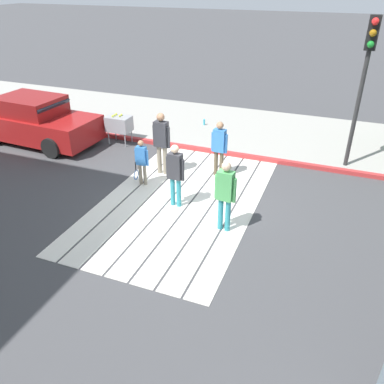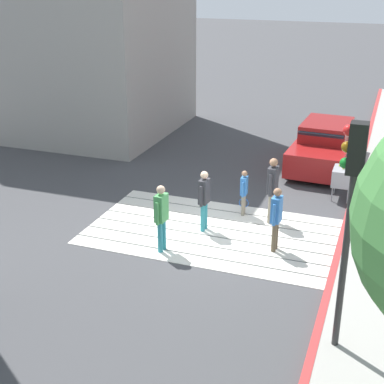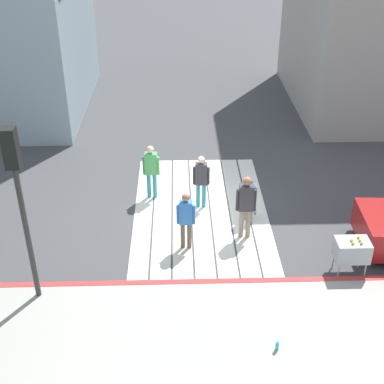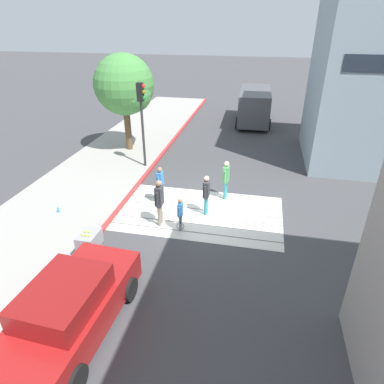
{
  "view_description": "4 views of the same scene",
  "coord_description": "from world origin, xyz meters",
  "px_view_note": "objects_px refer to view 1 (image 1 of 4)",
  "views": [
    {
      "loc": [
        8.01,
        3.46,
        5.13
      ],
      "look_at": [
        0.72,
        0.6,
        0.77
      ],
      "focal_mm": 36.72,
      "sensor_mm": 36.0,
      "label": 1
    },
    {
      "loc": [
        -4.05,
        12.6,
        6.48
      ],
      "look_at": [
        0.44,
        0.34,
        1.19
      ],
      "focal_mm": 52.5,
      "sensor_mm": 36.0,
      "label": 2
    },
    {
      "loc": [
        -12.92,
        0.63,
        8.29
      ],
      "look_at": [
        -0.51,
        0.26,
        0.95
      ],
      "focal_mm": 49.73,
      "sensor_mm": 36.0,
      "label": 3
    },
    {
      "loc": [
        2.02,
        -11.18,
        6.92
      ],
      "look_at": [
        -0.24,
        -0.41,
        1.13
      ],
      "focal_mm": 31.25,
      "sensor_mm": 36.0,
      "label": 4
    }
  ],
  "objects_px": {
    "car_parked_near_curb": "(36,121)",
    "pedestrian_adult_trailing": "(225,192)",
    "water_bottle": "(204,122)",
    "traffic_light_corner": "(366,65)",
    "pedestrian_teen_behind": "(219,145)",
    "pedestrian_child_with_racket": "(141,160)",
    "tennis_ball_cart": "(119,124)",
    "pedestrian_adult_side": "(175,171)",
    "pedestrian_adult_lead": "(161,139)"
  },
  "relations": [
    {
      "from": "pedestrian_adult_side",
      "to": "traffic_light_corner",
      "type": "bearing_deg",
      "value": 134.62
    },
    {
      "from": "traffic_light_corner",
      "to": "pedestrian_adult_lead",
      "type": "height_order",
      "value": "traffic_light_corner"
    },
    {
      "from": "pedestrian_child_with_racket",
      "to": "water_bottle",
      "type": "bearing_deg",
      "value": 179.66
    },
    {
      "from": "car_parked_near_curb",
      "to": "pedestrian_adult_lead",
      "type": "xyz_separation_m",
      "value": [
        0.7,
        5.06,
        0.33
      ]
    },
    {
      "from": "water_bottle",
      "to": "pedestrian_adult_trailing",
      "type": "distance_m",
      "value": 6.83
    },
    {
      "from": "traffic_light_corner",
      "to": "pedestrian_teen_behind",
      "type": "height_order",
      "value": "traffic_light_corner"
    },
    {
      "from": "pedestrian_adult_lead",
      "to": "pedestrian_child_with_racket",
      "type": "relative_size",
      "value": 1.4
    },
    {
      "from": "traffic_light_corner",
      "to": "pedestrian_child_with_racket",
      "type": "bearing_deg",
      "value": -59.06
    },
    {
      "from": "pedestrian_adult_trailing",
      "to": "pedestrian_adult_side",
      "type": "bearing_deg",
      "value": -112.11
    },
    {
      "from": "pedestrian_adult_lead",
      "to": "pedestrian_teen_behind",
      "type": "bearing_deg",
      "value": 105.91
    },
    {
      "from": "tennis_ball_cart",
      "to": "traffic_light_corner",
      "type": "bearing_deg",
      "value": 95.3
    },
    {
      "from": "water_bottle",
      "to": "pedestrian_adult_lead",
      "type": "relative_size",
      "value": 0.12
    },
    {
      "from": "pedestrian_adult_lead",
      "to": "pedestrian_teen_behind",
      "type": "xyz_separation_m",
      "value": [
        -0.45,
        1.56,
        -0.11
      ]
    },
    {
      "from": "traffic_light_corner",
      "to": "pedestrian_adult_trailing",
      "type": "relative_size",
      "value": 2.49
    },
    {
      "from": "water_bottle",
      "to": "pedestrian_adult_lead",
      "type": "height_order",
      "value": "pedestrian_adult_lead"
    },
    {
      "from": "traffic_light_corner",
      "to": "pedestrian_child_with_racket",
      "type": "xyz_separation_m",
      "value": [
        3.1,
        -5.18,
        -2.3
      ]
    },
    {
      "from": "tennis_ball_cart",
      "to": "water_bottle",
      "type": "xyz_separation_m",
      "value": [
        -2.49,
        2.16,
        -0.47
      ]
    },
    {
      "from": "pedestrian_teen_behind",
      "to": "tennis_ball_cart",
      "type": "bearing_deg",
      "value": -106.39
    },
    {
      "from": "pedestrian_adult_lead",
      "to": "traffic_light_corner",
      "type": "bearing_deg",
      "value": 114.67
    },
    {
      "from": "water_bottle",
      "to": "pedestrian_adult_lead",
      "type": "distance_m",
      "value": 4.18
    },
    {
      "from": "water_bottle",
      "to": "tennis_ball_cart",
      "type": "bearing_deg",
      "value": -40.94
    },
    {
      "from": "traffic_light_corner",
      "to": "pedestrian_child_with_racket",
      "type": "relative_size",
      "value": 3.25
    },
    {
      "from": "pedestrian_adult_trailing",
      "to": "water_bottle",
      "type": "bearing_deg",
      "value": -156.36
    },
    {
      "from": "pedestrian_teen_behind",
      "to": "pedestrian_child_with_racket",
      "type": "height_order",
      "value": "pedestrian_teen_behind"
    },
    {
      "from": "pedestrian_adult_trailing",
      "to": "pedestrian_teen_behind",
      "type": "bearing_deg",
      "value": -159.38
    },
    {
      "from": "pedestrian_teen_behind",
      "to": "pedestrian_adult_lead",
      "type": "bearing_deg",
      "value": -74.09
    },
    {
      "from": "traffic_light_corner",
      "to": "pedestrian_teen_behind",
      "type": "bearing_deg",
      "value": -61.64
    },
    {
      "from": "water_bottle",
      "to": "pedestrian_child_with_racket",
      "type": "relative_size",
      "value": 0.17
    },
    {
      "from": "traffic_light_corner",
      "to": "pedestrian_adult_side",
      "type": "bearing_deg",
      "value": -45.38
    },
    {
      "from": "pedestrian_adult_trailing",
      "to": "pedestrian_teen_behind",
      "type": "height_order",
      "value": "pedestrian_adult_trailing"
    },
    {
      "from": "traffic_light_corner",
      "to": "tennis_ball_cart",
      "type": "distance_m",
      "value": 7.71
    },
    {
      "from": "traffic_light_corner",
      "to": "water_bottle",
      "type": "relative_size",
      "value": 19.27
    },
    {
      "from": "pedestrian_adult_side",
      "to": "pedestrian_child_with_racket",
      "type": "bearing_deg",
      "value": -118.5
    },
    {
      "from": "pedestrian_adult_trailing",
      "to": "pedestrian_adult_side",
      "type": "relative_size",
      "value": 1.04
    },
    {
      "from": "pedestrian_adult_lead",
      "to": "pedestrian_adult_side",
      "type": "distance_m",
      "value": 1.89
    },
    {
      "from": "car_parked_near_curb",
      "to": "water_bottle",
      "type": "height_order",
      "value": "car_parked_near_curb"
    },
    {
      "from": "car_parked_near_curb",
      "to": "traffic_light_corner",
      "type": "relative_size",
      "value": 1.03
    },
    {
      "from": "traffic_light_corner",
      "to": "pedestrian_adult_side",
      "type": "relative_size",
      "value": 2.58
    },
    {
      "from": "water_bottle",
      "to": "pedestrian_teen_behind",
      "type": "height_order",
      "value": "pedestrian_teen_behind"
    },
    {
      "from": "pedestrian_adult_lead",
      "to": "pedestrian_adult_side",
      "type": "xyz_separation_m",
      "value": [
        1.54,
        1.09,
        -0.11
      ]
    },
    {
      "from": "pedestrian_adult_side",
      "to": "pedestrian_child_with_racket",
      "type": "distance_m",
      "value": 1.51
    },
    {
      "from": "pedestrian_adult_trailing",
      "to": "pedestrian_child_with_racket",
      "type": "height_order",
      "value": "pedestrian_adult_trailing"
    },
    {
      "from": "traffic_light_corner",
      "to": "tennis_ball_cart",
      "type": "relative_size",
      "value": 4.17
    },
    {
      "from": "car_parked_near_curb",
      "to": "pedestrian_teen_behind",
      "type": "bearing_deg",
      "value": 87.81
    },
    {
      "from": "traffic_light_corner",
      "to": "pedestrian_adult_lead",
      "type": "xyz_separation_m",
      "value": [
        2.28,
        -4.96,
        -1.98
      ]
    },
    {
      "from": "pedestrian_teen_behind",
      "to": "pedestrian_child_with_racket",
      "type": "bearing_deg",
      "value": -54.51
    },
    {
      "from": "pedestrian_teen_behind",
      "to": "pedestrian_child_with_racket",
      "type": "distance_m",
      "value": 2.2
    },
    {
      "from": "traffic_light_corner",
      "to": "pedestrian_teen_behind",
      "type": "relative_size",
      "value": 2.6
    },
    {
      "from": "pedestrian_teen_behind",
      "to": "water_bottle",
      "type": "bearing_deg",
      "value": -154.3
    },
    {
      "from": "car_parked_near_curb",
      "to": "pedestrian_adult_trailing",
      "type": "distance_m",
      "value": 8.1
    }
  ]
}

